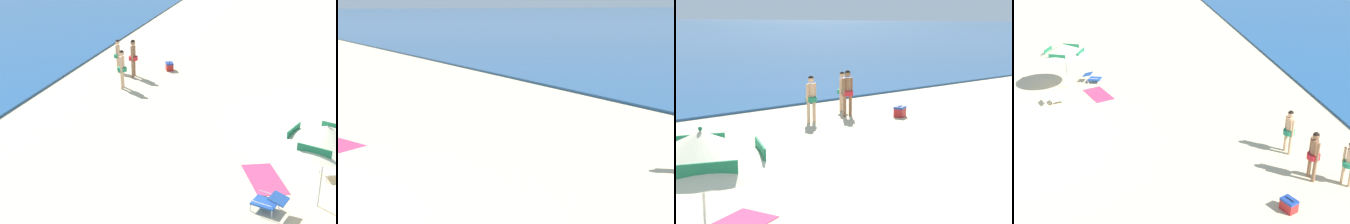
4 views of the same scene
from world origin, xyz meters
The scene contains 0 objects.
Camera 2 is at (8.19, 0.59, 3.38)m, focal length 52.48 mm.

